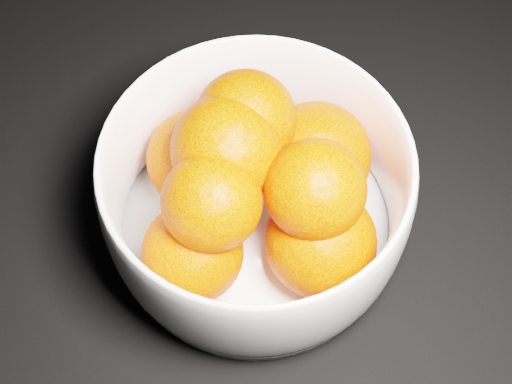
# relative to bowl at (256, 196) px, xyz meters

# --- Properties ---
(bowl) EXTENTS (0.25, 0.25, 0.12)m
(bowl) POSITION_rel_bowl_xyz_m (0.00, 0.00, 0.00)
(bowl) COLOR white
(bowl) RESTS_ON ground
(orange_pile) EXTENTS (0.20, 0.20, 0.14)m
(orange_pile) POSITION_rel_bowl_xyz_m (0.00, 0.00, 0.02)
(orange_pile) COLOR #EE4507
(orange_pile) RESTS_ON bowl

